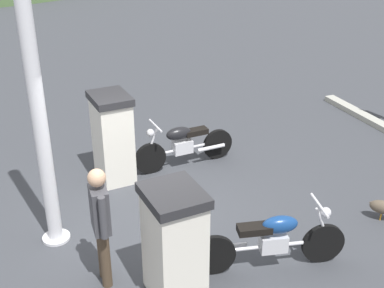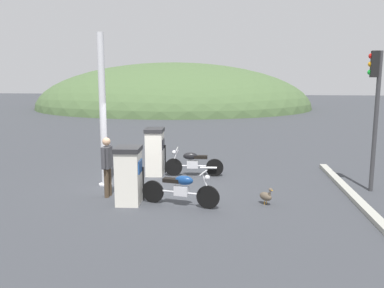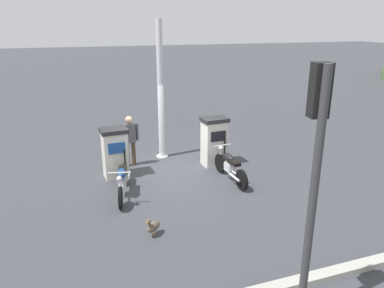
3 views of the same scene
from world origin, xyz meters
name	(u,v)px [view 3 (image 3 of 3)]	position (x,y,z in m)	size (l,w,h in m)	color
ground_plane	(168,172)	(0.00, 0.00, 0.00)	(120.00, 120.00, 0.00)	#383A3F
fuel_pump_near	(115,153)	(-0.13, -1.56, 0.76)	(0.71, 0.81, 1.50)	silver
fuel_pump_far	(214,141)	(-0.13, 1.57, 0.80)	(0.67, 0.84, 1.57)	silver
motorcycle_near_pump	(122,180)	(1.23, -1.55, 0.45)	(2.07, 0.73, 0.93)	black
motorcycle_far_pump	(230,166)	(1.16, 1.56, 0.44)	(1.94, 0.56, 0.93)	black
attendant_person	(130,138)	(-0.89, -1.01, 0.94)	(0.23, 0.57, 1.64)	#473828
wandering_duck	(153,226)	(3.39, -1.20, 0.23)	(0.40, 0.42, 0.48)	brown
roadside_traffic_light	(315,158)	(6.40, 0.47, 2.69)	(0.39, 0.27, 3.96)	#38383A
canopy_support_pole	(161,94)	(-1.37, 0.14, 2.18)	(0.40, 0.40, 4.52)	silver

